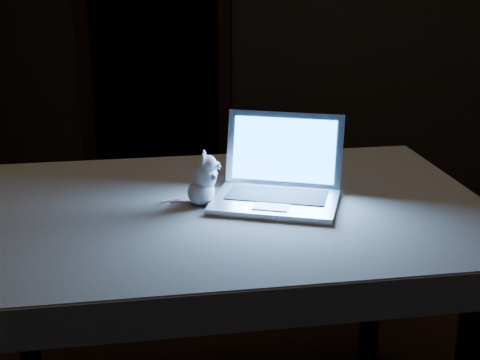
# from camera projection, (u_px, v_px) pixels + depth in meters

# --- Properties ---
(doorway) EXTENTS (1.06, 0.36, 2.13)m
(doorway) POSITION_uv_depth(u_px,v_px,m) (153.00, 15.00, 4.59)
(doorway) COLOR black
(doorway) RESTS_ON back_wall
(table) EXTENTS (1.69, 1.39, 0.78)m
(table) POSITION_uv_depth(u_px,v_px,m) (219.00, 328.00, 2.12)
(table) COLOR black
(table) RESTS_ON floor
(tablecloth) EXTENTS (1.75, 1.37, 0.10)m
(tablecloth) POSITION_uv_depth(u_px,v_px,m) (212.00, 218.00, 2.04)
(tablecloth) COLOR #BAAC9D
(tablecloth) RESTS_ON table
(laptop) EXTENTS (0.36, 0.32, 0.24)m
(laptop) POSITION_uv_depth(u_px,v_px,m) (276.00, 165.00, 1.96)
(laptop) COLOR #ADACB1
(laptop) RESTS_ON tablecloth
(plush_mouse) EXTENTS (0.15, 0.15, 0.16)m
(plush_mouse) POSITION_uv_depth(u_px,v_px,m) (201.00, 179.00, 1.98)
(plush_mouse) COLOR silver
(plush_mouse) RESTS_ON tablecloth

